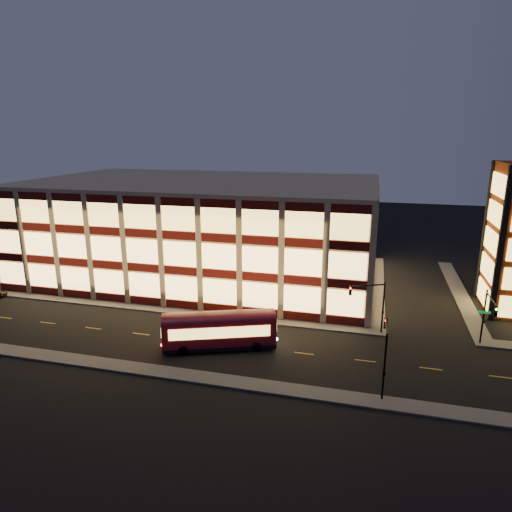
# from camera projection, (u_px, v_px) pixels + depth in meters

# --- Properties ---
(ground) EXTENTS (200.00, 200.00, 0.00)m
(ground) POSITION_uv_depth(u_px,v_px,m) (180.00, 315.00, 55.12)
(ground) COLOR black
(ground) RESTS_ON ground
(sidewalk_office_south) EXTENTS (54.00, 2.00, 0.15)m
(sidewalk_office_south) POSITION_uv_depth(u_px,v_px,m) (161.00, 309.00, 56.76)
(sidewalk_office_south) COLOR #514F4C
(sidewalk_office_south) RESTS_ON ground
(sidewalk_office_east) EXTENTS (2.00, 30.00, 0.15)m
(sidewalk_office_east) POSITION_uv_depth(u_px,v_px,m) (377.00, 286.00, 65.37)
(sidewalk_office_east) COLOR #514F4C
(sidewalk_office_east) RESTS_ON ground
(sidewalk_tower_west) EXTENTS (2.00, 30.00, 0.15)m
(sidewalk_tower_west) POSITION_uv_depth(u_px,v_px,m) (459.00, 292.00, 62.70)
(sidewalk_tower_west) COLOR #514F4C
(sidewalk_tower_west) RESTS_ON ground
(sidewalk_near) EXTENTS (100.00, 2.00, 0.15)m
(sidewalk_near) POSITION_uv_depth(u_px,v_px,m) (124.00, 367.00, 42.97)
(sidewalk_near) COLOR #514F4C
(sidewalk_near) RESTS_ON ground
(office_building) EXTENTS (50.45, 30.45, 14.50)m
(office_building) POSITION_uv_depth(u_px,v_px,m) (206.00, 228.00, 69.69)
(office_building) COLOR tan
(office_building) RESTS_ON ground
(traffic_signal_far) EXTENTS (3.79, 1.87, 6.00)m
(traffic_signal_far) POSITION_uv_depth(u_px,v_px,m) (371.00, 299.00, 48.85)
(traffic_signal_far) COLOR black
(traffic_signal_far) RESTS_ON ground
(traffic_signal_right) EXTENTS (1.20, 4.37, 6.00)m
(traffic_signal_right) POSITION_uv_depth(u_px,v_px,m) (488.00, 312.00, 45.31)
(traffic_signal_right) COLOR black
(traffic_signal_right) RESTS_ON ground
(traffic_signal_near) EXTENTS (0.32, 4.45, 6.00)m
(traffic_signal_near) POSITION_uv_depth(u_px,v_px,m) (385.00, 347.00, 38.02)
(traffic_signal_near) COLOR black
(traffic_signal_near) RESTS_ON ground
(trolley_bus) EXTENTS (11.65, 6.79, 3.86)m
(trolley_bus) POSITION_uv_depth(u_px,v_px,m) (219.00, 328.00, 46.40)
(trolley_bus) COLOR maroon
(trolley_bus) RESTS_ON ground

